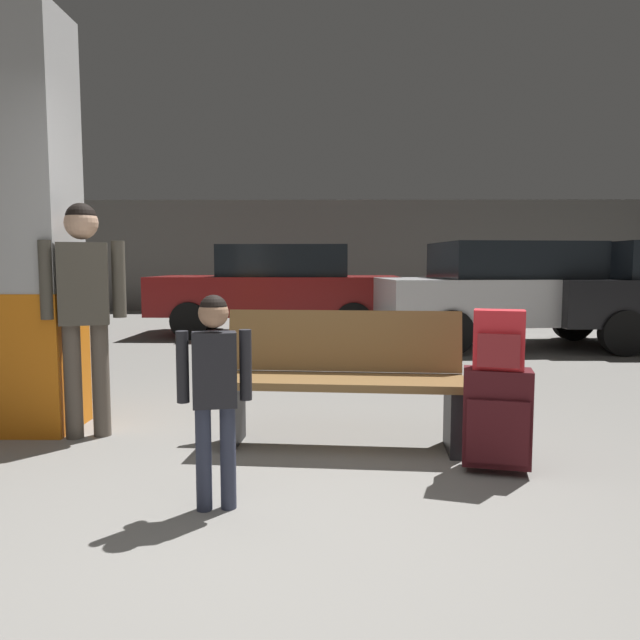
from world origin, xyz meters
TOP-DOWN VIEW (x-y plane):
  - ground_plane at (0.00, 4.00)m, footprint 18.00×18.00m
  - garage_back_wall at (0.00, 12.86)m, footprint 18.00×0.12m
  - structural_pillar at (-1.86, 1.81)m, footprint 0.57×0.57m
  - bench at (0.35, 1.45)m, footprint 1.64×0.66m
  - suitcase at (1.23, 0.92)m, footprint 0.41×0.30m
  - backpack_bright at (1.23, 0.92)m, footprint 0.31×0.25m
  - child at (-0.30, 0.38)m, footprint 0.35×0.20m
  - adult at (-1.42, 1.61)m, footprint 0.53×0.29m
  - parked_car_far at (-0.56, 7.73)m, footprint 4.15×1.89m
  - parked_car_near at (3.05, 6.33)m, footprint 4.26×2.13m

SIDE VIEW (x-z plane):
  - ground_plane at x=0.00m, z-range -0.10..0.00m
  - suitcase at x=1.23m, z-range 0.02..0.62m
  - bench at x=0.35m, z-range 0.00..0.88m
  - child at x=-0.30m, z-range 0.12..1.18m
  - backpack_bright at x=1.23m, z-range 0.60..0.94m
  - parked_car_far at x=-0.56m, z-range 0.05..1.56m
  - parked_car_near at x=3.05m, z-range 0.05..1.56m
  - adult at x=-1.42m, z-range 0.19..1.80m
  - garage_back_wall at x=0.00m, z-range 0.00..2.80m
  - structural_pillar at x=-1.86m, z-range -0.01..2.94m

